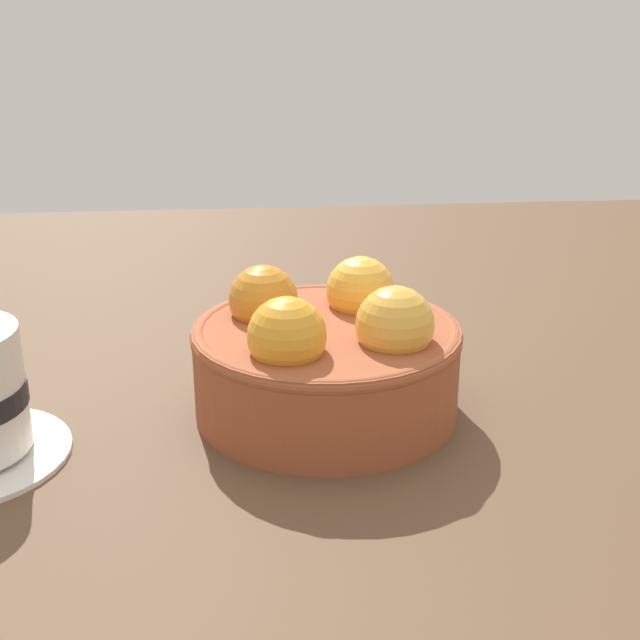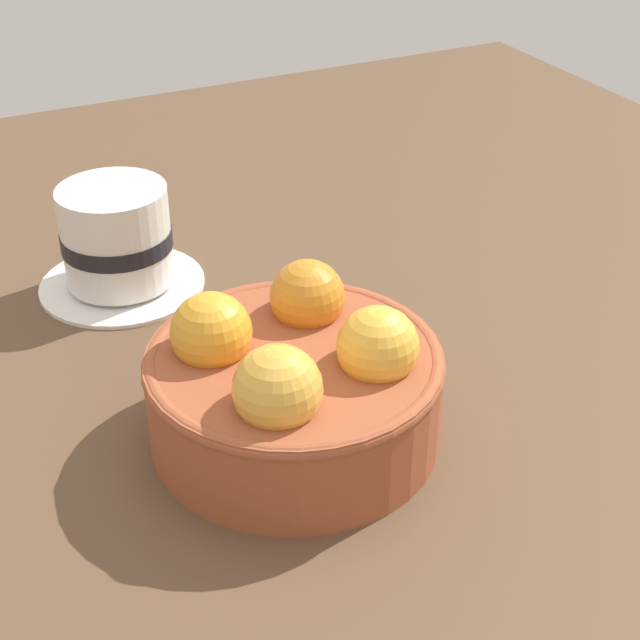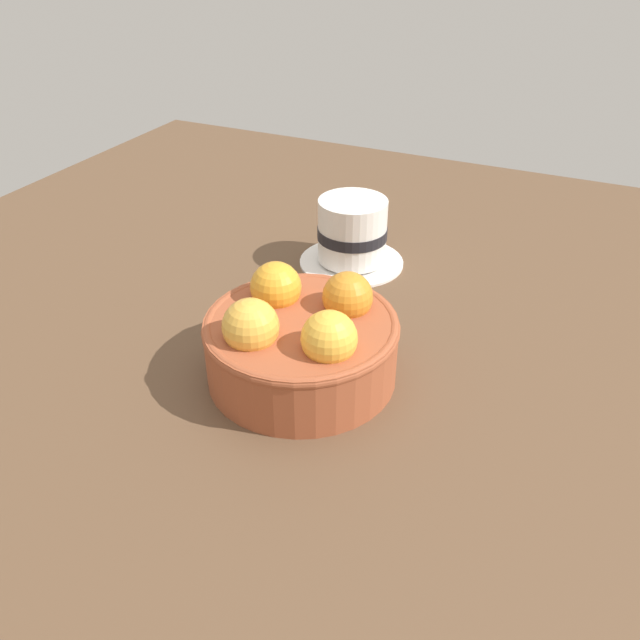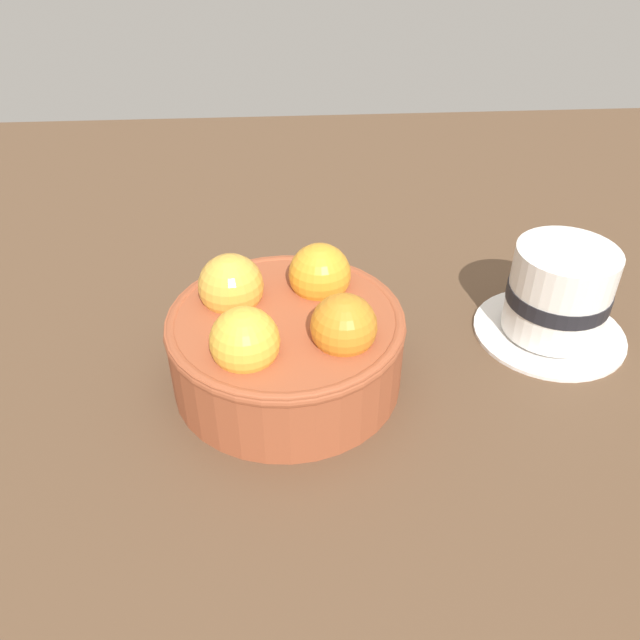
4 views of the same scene
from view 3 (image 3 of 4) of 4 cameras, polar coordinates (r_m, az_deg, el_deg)
ground_plane at (r=58.48cm, az=-1.55°, el=-6.57°), size 111.56×118.91×4.57cm
terracotta_bowl at (r=54.81cm, az=-1.67°, el=-1.72°), size 16.49×16.49×8.88cm
coffee_cup at (r=72.89cm, az=2.84°, el=7.45°), size 11.78×11.78×7.63cm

